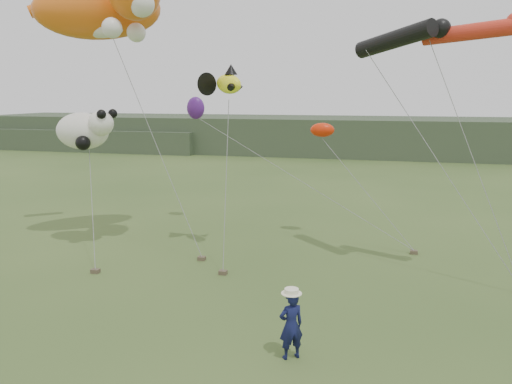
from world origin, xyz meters
TOP-DOWN VIEW (x-y plane):
  - ground at (0.00, 0.00)m, footprint 120.00×120.00m
  - headland at (-3.11, 44.69)m, footprint 90.00×13.00m
  - festival_attendant at (0.54, -1.04)m, footprint 0.78×0.72m
  - sandbag_anchors at (-0.70, 5.32)m, footprint 15.31×5.51m
  - cat_kite at (-8.81, 7.09)m, footprint 7.20×5.51m
  - fish_kite at (-3.91, 6.99)m, footprint 2.59×1.70m
  - tube_kites at (4.05, 6.47)m, footprint 5.47×3.00m
  - panda_kite at (-9.62, 6.23)m, footprint 2.76×1.78m
  - misc_kites at (-3.89, 10.86)m, footprint 7.53×1.84m

SIDE VIEW (x-z plane):
  - ground at x=0.00m, z-range 0.00..0.00m
  - sandbag_anchors at x=-0.70m, z-range 0.00..0.15m
  - festival_attendant at x=0.54m, z-range 0.00..1.78m
  - headland at x=-3.11m, z-range -0.08..3.92m
  - panda_kite at x=-9.62m, z-range 4.26..5.97m
  - misc_kites at x=-3.89m, z-range 4.66..6.44m
  - fish_kite at x=-3.91m, z-range 6.42..7.65m
  - tube_kites at x=4.05m, z-range 8.04..9.24m
  - cat_kite at x=-8.81m, z-range 8.60..11.71m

